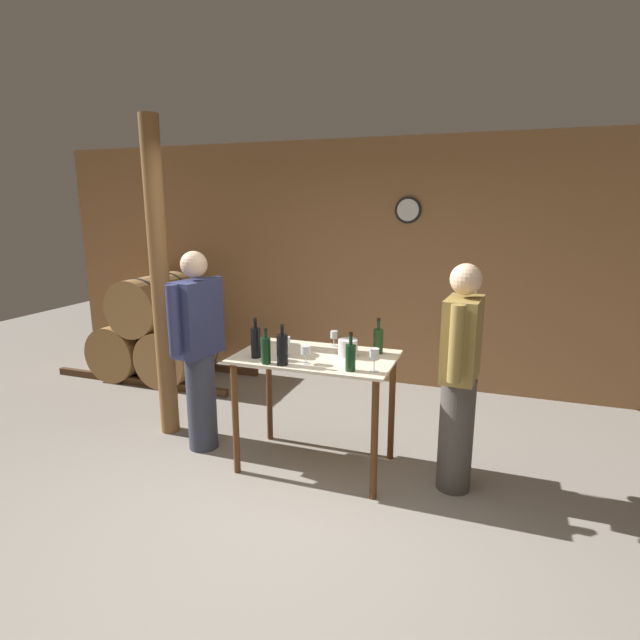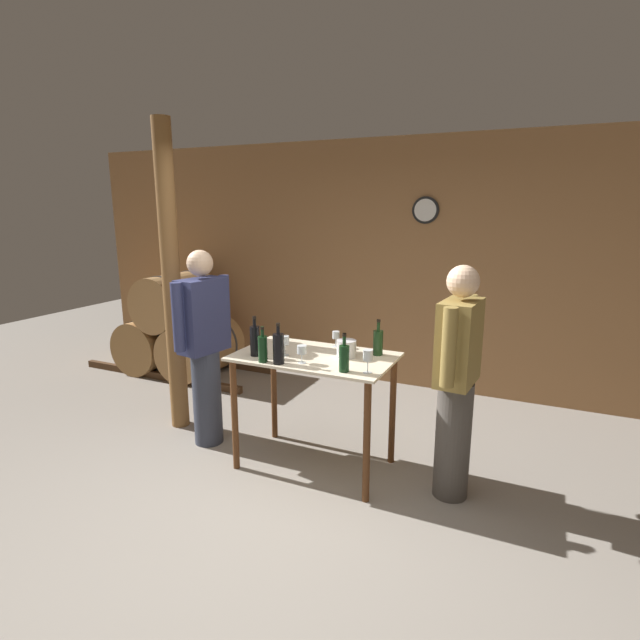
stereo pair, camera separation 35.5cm
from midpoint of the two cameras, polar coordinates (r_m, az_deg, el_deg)
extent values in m
plane|color=gray|center=(3.40, -2.96, -22.87)|extent=(14.00, 14.00, 0.00)
cube|color=#996B42|center=(5.58, 11.25, 6.11)|extent=(8.40, 0.05, 2.70)
cylinder|color=black|center=(5.45, 13.86, 12.10)|extent=(0.28, 0.03, 0.28)
cylinder|color=white|center=(5.44, 13.83, 12.10)|extent=(0.23, 0.01, 0.23)
cube|color=#4C331E|center=(6.12, -16.28, -6.17)|extent=(2.27, 0.06, 0.08)
cube|color=#4C331E|center=(6.65, -12.24, -4.42)|extent=(2.27, 0.06, 0.08)
cylinder|color=#9E7242|center=(6.51, -16.64, -2.43)|extent=(0.65, 0.89, 0.65)
cylinder|color=#38383D|center=(6.32, -18.24, -3.00)|extent=(0.66, 0.03, 0.66)
cylinder|color=#38383D|center=(6.71, -15.14, -1.89)|extent=(0.66, 0.03, 0.66)
cylinder|color=#AD7F4C|center=(6.10, -11.83, -3.20)|extent=(0.65, 0.89, 0.65)
cylinder|color=#38383D|center=(5.89, -13.38, -3.84)|extent=(0.66, 0.03, 0.66)
cylinder|color=#38383D|center=(6.30, -10.38, -2.60)|extent=(0.66, 0.03, 0.66)
cylinder|color=#AD7F4C|center=(6.18, -14.60, 2.14)|extent=(0.65, 0.89, 0.65)
cylinder|color=#38383D|center=(5.98, -16.22, 1.69)|extent=(0.66, 0.03, 0.66)
cylinder|color=#38383D|center=(6.38, -13.08, 2.56)|extent=(0.66, 0.03, 0.66)
cube|color=beige|center=(3.73, 2.08, -4.24)|extent=(1.18, 0.71, 0.02)
cylinder|color=#593319|center=(3.87, -7.11, -10.78)|extent=(0.05, 0.05, 0.88)
cylinder|color=#593319|center=(3.47, 8.38, -13.72)|extent=(0.05, 0.05, 0.88)
cylinder|color=#593319|center=(4.34, -2.94, -7.98)|extent=(0.05, 0.05, 0.88)
cylinder|color=#593319|center=(3.99, 10.86, -10.14)|extent=(0.05, 0.05, 0.88)
cylinder|color=brown|center=(4.49, -14.48, 4.36)|extent=(0.16, 0.16, 2.70)
cylinder|color=black|center=(3.70, -4.73, -2.46)|extent=(0.07, 0.07, 0.22)
cylinder|color=black|center=(3.66, -4.77, -0.19)|extent=(0.02, 0.02, 0.08)
cylinder|color=black|center=(3.65, -4.78, 0.24)|extent=(0.03, 0.03, 0.02)
cylinder|color=black|center=(3.55, -3.73, -3.39)|extent=(0.07, 0.07, 0.19)
cylinder|color=black|center=(3.52, -3.76, -1.36)|extent=(0.02, 0.02, 0.07)
cylinder|color=black|center=(3.51, -3.76, -0.95)|extent=(0.03, 0.03, 0.02)
cylinder|color=black|center=(3.50, -1.88, -3.36)|extent=(0.08, 0.08, 0.22)
cylinder|color=black|center=(3.47, -1.90, -1.02)|extent=(0.02, 0.02, 0.08)
cylinder|color=black|center=(3.46, -1.90, -0.55)|extent=(0.03, 0.03, 0.02)
cylinder|color=black|center=(3.36, 5.81, -4.47)|extent=(0.07, 0.07, 0.18)
cylinder|color=black|center=(3.32, 5.86, -2.27)|extent=(0.02, 0.02, 0.09)
cylinder|color=black|center=(3.31, 5.88, -1.71)|extent=(0.03, 0.03, 0.02)
cylinder|color=#193819|center=(3.76, 9.35, -2.63)|extent=(0.07, 0.07, 0.19)
cylinder|color=#193819|center=(3.72, 9.43, -0.61)|extent=(0.02, 0.02, 0.09)
cylinder|color=black|center=(3.72, 9.45, -0.12)|extent=(0.03, 0.03, 0.02)
cylinder|color=silver|center=(3.72, -1.31, -4.08)|extent=(0.06, 0.06, 0.00)
cylinder|color=silver|center=(3.71, -1.31, -3.45)|extent=(0.01, 0.01, 0.08)
cylinder|color=silver|center=(3.69, -1.32, -2.36)|extent=(0.07, 0.07, 0.07)
cylinder|color=silver|center=(3.55, 0.79, -4.94)|extent=(0.06, 0.06, 0.00)
cylinder|color=silver|center=(3.53, 0.80, -4.40)|extent=(0.01, 0.01, 0.07)
cylinder|color=silver|center=(3.52, 0.80, -3.43)|extent=(0.07, 0.07, 0.06)
cylinder|color=silver|center=(3.96, 4.39, -3.05)|extent=(0.06, 0.06, 0.00)
cylinder|color=silver|center=(3.95, 4.40, -2.59)|extent=(0.01, 0.01, 0.06)
cylinder|color=silver|center=(3.94, 4.42, -1.74)|extent=(0.06, 0.06, 0.06)
cylinder|color=silver|center=(3.38, 8.48, -6.02)|extent=(0.06, 0.06, 0.00)
cylinder|color=silver|center=(3.36, 8.50, -5.31)|extent=(0.01, 0.01, 0.08)
cylinder|color=silver|center=(3.34, 8.55, -4.04)|extent=(0.07, 0.07, 0.07)
cylinder|color=silver|center=(3.68, 5.80, -3.32)|extent=(0.15, 0.15, 0.13)
cylinder|color=#333847|center=(4.33, -10.49, -8.71)|extent=(0.24, 0.24, 0.81)
cube|color=navy|center=(4.13, -10.89, 0.49)|extent=(0.29, 0.43, 0.60)
sphere|color=beige|center=(4.06, -11.14, 6.38)|extent=(0.21, 0.21, 0.21)
cylinder|color=navy|center=(3.95, -13.49, 0.27)|extent=(0.09, 0.09, 0.54)
cylinder|color=navy|center=(4.29, -8.52, 1.47)|extent=(0.09, 0.09, 0.54)
cylinder|color=#4C4742|center=(3.68, 17.71, -12.98)|extent=(0.24, 0.24, 0.83)
cube|color=olive|center=(3.44, 18.50, -2.48)|extent=(0.25, 0.42, 0.56)
sphere|color=beige|center=(3.36, 18.99, 4.18)|extent=(0.21, 0.21, 0.21)
cylinder|color=olive|center=(3.68, 19.33, -1.14)|extent=(0.09, 0.09, 0.50)
cylinder|color=olive|center=(3.20, 17.62, -3.05)|extent=(0.09, 0.09, 0.50)
camera|label=1|loc=(0.18, -87.29, 0.62)|focal=28.00mm
camera|label=2|loc=(0.18, 92.71, -0.62)|focal=28.00mm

